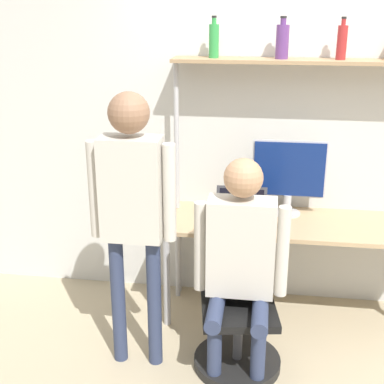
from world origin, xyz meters
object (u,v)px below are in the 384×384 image
at_px(person_seated, 241,252).
at_px(bottle_purple, 282,41).
at_px(laptop, 241,212).
at_px(bottle_red, 342,42).
at_px(person_standing, 132,198).
at_px(cell_phone, 283,227).
at_px(office_chair, 237,326).
at_px(bottle_green, 214,40).
at_px(monitor, 289,173).

xyz_separation_m(person_seated, bottle_purple, (0.19, 0.82, 1.17)).
bearing_deg(laptop, person_seated, -86.70).
distance_m(bottle_red, bottle_purple, 0.39).
bearing_deg(person_standing, cell_phone, 31.64).
height_order(person_seated, bottle_purple, bottle_purple).
relative_size(laptop, office_chair, 0.40).
height_order(bottle_green, bottle_purple, same).
bearing_deg(bottle_red, person_standing, -145.30).
xyz_separation_m(office_chair, person_seated, (0.01, -0.04, 0.55)).
relative_size(cell_phone, office_chair, 0.17).
bearing_deg(laptop, office_chair, -87.10).
bearing_deg(person_standing, person_seated, 2.66).
xyz_separation_m(bottle_green, bottle_red, (0.84, 0.00, -0.00)).
bearing_deg(person_seated, bottle_purple, 76.71).
xyz_separation_m(cell_phone, person_standing, (-0.91, -0.56, 0.37)).
bearing_deg(office_chair, bottle_purple, 75.56).
distance_m(office_chair, bottle_red, 1.98).
height_order(office_chair, person_standing, person_standing).
bearing_deg(cell_phone, bottle_red, 42.38).
bearing_deg(bottle_red, laptop, -161.87).
bearing_deg(bottle_green, laptop, -41.47).
bearing_deg(bottle_green, office_chair, -71.70).
bearing_deg(person_seated, monitor, 70.21).
xyz_separation_m(person_standing, bottle_red, (1.23, 0.85, 0.85)).
bearing_deg(bottle_green, bottle_red, 0.00).
distance_m(cell_phone, bottle_green, 1.36).
bearing_deg(bottle_red, office_chair, -127.02).
height_order(monitor, bottle_red, bottle_red).
height_order(cell_phone, bottle_purple, bottle_purple).
bearing_deg(bottle_green, person_seated, -72.19).
xyz_separation_m(laptop, bottle_red, (0.62, 0.20, 1.16)).
xyz_separation_m(laptop, bottle_purple, (0.23, 0.20, 1.16)).
distance_m(office_chair, person_standing, 1.08).
bearing_deg(bottle_red, bottle_purple, -180.00).
xyz_separation_m(cell_phone, bottle_purple, (-0.07, 0.29, 1.22)).
relative_size(person_standing, bottle_red, 6.49).
xyz_separation_m(cell_phone, office_chair, (-0.27, -0.49, -0.50)).
relative_size(monitor, person_seated, 0.40).
bearing_deg(bottle_purple, bottle_green, 180.00).
xyz_separation_m(laptop, person_standing, (-0.61, -0.65, 0.31)).
bearing_deg(office_chair, cell_phone, 61.11).
distance_m(bottle_green, bottle_red, 0.84).
distance_m(cell_phone, office_chair, 0.75).
distance_m(person_standing, bottle_purple, 1.47).
xyz_separation_m(person_seated, bottle_red, (0.58, 0.82, 1.17)).
relative_size(laptop, bottle_red, 1.32).
xyz_separation_m(cell_phone, bottle_green, (-0.53, 0.29, 1.22)).
bearing_deg(office_chair, person_seated, -81.45).
bearing_deg(laptop, monitor, 30.27).
xyz_separation_m(cell_phone, bottle_red, (0.32, 0.29, 1.22)).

